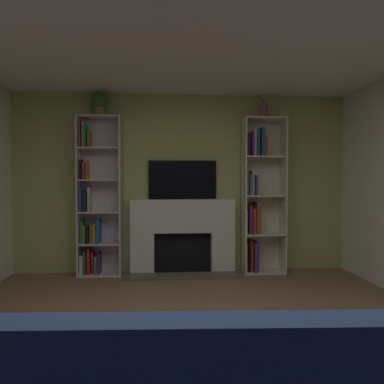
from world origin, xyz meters
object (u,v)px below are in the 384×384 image
tv (182,180)px  potted_plant (99,103)px  bookshelf_left (96,203)px  fireplace (183,234)px  vase_with_flowers (264,111)px  bookshelf_right (258,197)px

tv → potted_plant: bearing=-174.0°
tv → bookshelf_left: bookshelf_left is taller
fireplace → vase_with_flowers: 2.09m
tv → bookshelf_left: 1.25m
bookshelf_left → vase_with_flowers: bearing=-1.0°
fireplace → potted_plant: (-1.14, -0.04, 1.82)m
bookshelf_left → vase_with_flowers: (2.35, -0.04, 1.30)m
potted_plant → fireplace: bearing=2.2°
fireplace → potted_plant: bearing=-177.8°
bookshelf_left → potted_plant: (0.06, -0.04, 1.37)m
fireplace → bookshelf_right: (1.07, -0.02, 0.53)m
potted_plant → vase_with_flowers: vase_with_flowers is taller
vase_with_flowers → tv: bearing=174.0°
tv → bookshelf_left: bearing=-176.3°
tv → bookshelf_right: bearing=-5.0°
bookshelf_left → potted_plant: potted_plant is taller
bookshelf_right → fireplace: bearing=179.0°
fireplace → bookshelf_left: 1.29m
fireplace → potted_plant: 2.15m
fireplace → bookshelf_right: 1.20m
vase_with_flowers → potted_plant: bearing=-180.0°
fireplace → vase_with_flowers: size_ratio=4.75×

